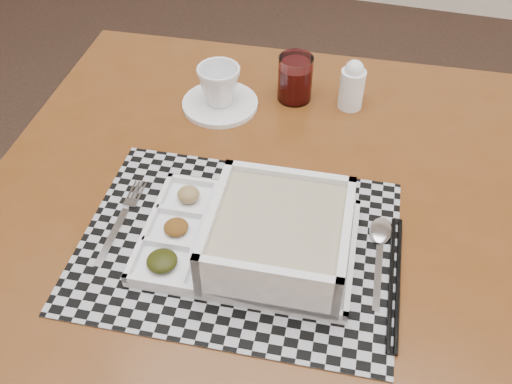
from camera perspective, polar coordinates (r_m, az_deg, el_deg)
dining_table at (r=1.01m, az=0.05°, el=-3.13°), size 0.99×0.99×0.70m
placemat at (r=0.88m, az=-1.75°, el=-5.21°), size 0.51×0.40×0.00m
serving_tray at (r=0.84m, az=1.36°, el=-4.70°), size 0.34×0.24×0.09m
fork at (r=0.93m, az=-13.22°, el=-2.70°), size 0.03×0.19×0.00m
spoon at (r=0.90m, az=12.34°, el=-4.43°), size 0.04×0.18×0.01m
chopsticks at (r=0.85m, az=13.69°, el=-8.58°), size 0.03×0.24×0.01m
saucer at (r=1.14m, az=-3.60°, el=8.79°), size 0.15×0.15×0.01m
cup at (r=1.12m, az=-3.71°, el=10.61°), size 0.11×0.11×0.08m
juice_glass at (r=1.14m, az=3.92°, el=11.11°), size 0.07×0.07×0.09m
creamer_bottle at (r=1.13m, az=9.59°, el=10.49°), size 0.05×0.05×0.10m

